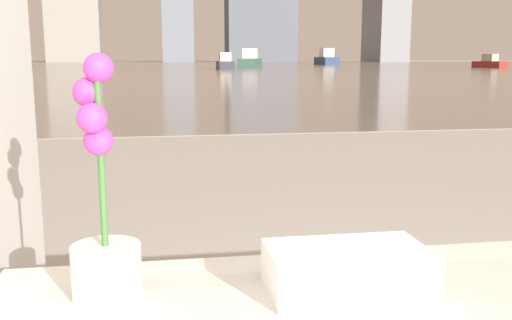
# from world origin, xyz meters

# --- Properties ---
(potted_orchid) EXTENTS (0.12, 0.12, 0.43)m
(potted_orchid) POSITION_xyz_m (-0.61, 0.79, 0.69)
(potted_orchid) COLOR silver
(potted_orchid) RESTS_ON bathtub
(towel_stack) EXTENTS (0.29, 0.17, 0.08)m
(towel_stack) POSITION_xyz_m (-0.17, 0.75, 0.60)
(towel_stack) COLOR white
(towel_stack) RESTS_ON bathtub
(harbor_water) EXTENTS (180.00, 110.00, 0.01)m
(harbor_water) POSITION_xyz_m (0.00, 62.00, 0.01)
(harbor_water) COLOR gray
(harbor_water) RESTS_ON ground_plane
(harbor_boat_0) EXTENTS (3.07, 5.09, 1.80)m
(harbor_boat_0) POSITION_xyz_m (7.91, 54.58, 0.65)
(harbor_boat_0) COLOR #335647
(harbor_boat_0) RESTS_ON harbor_water
(harbor_boat_1) EXTENTS (1.30, 3.66, 1.37)m
(harbor_boat_1) POSITION_xyz_m (4.77, 47.91, 0.49)
(harbor_boat_1) COLOR #2D2D33
(harbor_boat_1) RESTS_ON harbor_water
(harbor_boat_2) EXTENTS (1.98, 5.65, 2.11)m
(harbor_boat_2) POSITION_xyz_m (20.83, 72.82, 0.75)
(harbor_boat_2) COLOR navy
(harbor_boat_2) RESTS_ON harbor_water
(harbor_boat_3) EXTENTS (1.98, 3.59, 1.28)m
(harbor_boat_3) POSITION_xyz_m (30.04, 49.89, 0.46)
(harbor_boat_3) COLOR maroon
(harbor_boat_3) RESTS_ON harbor_water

